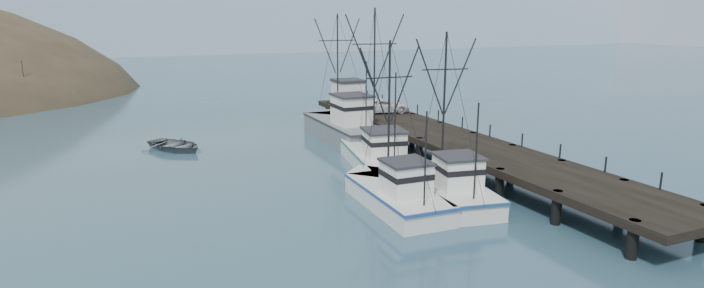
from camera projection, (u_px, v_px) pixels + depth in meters
name	position (u px, v px, depth m)	size (l,w,h in m)	color
ground	(386.00, 268.00, 25.84)	(400.00, 400.00, 0.00)	#29495C
pier	(447.00, 139.00, 45.24)	(6.00, 44.00, 2.00)	black
distant_ridge	(174.00, 52.00, 180.90)	(360.00, 40.00, 26.00)	#9EB2C6
distant_ridge_far	(5.00, 53.00, 174.32)	(180.00, 25.00, 18.00)	silver
trawler_near	(447.00, 187.00, 35.41)	(5.08, 10.83, 10.97)	silver
trawler_mid	(394.00, 194.00, 34.02)	(3.83, 10.48, 10.51)	silver
trawler_far	(378.00, 156.00, 43.18)	(5.94, 12.51, 12.55)	silver
work_vessel	(344.00, 127.00, 52.47)	(4.33, 14.24, 12.15)	slate
pier_shed	(348.00, 92.00, 60.45)	(3.00, 3.20, 2.80)	silver
pickup_truck	(385.00, 106.00, 55.55)	(2.35, 5.10, 1.42)	silver
motorboat	(176.00, 150.00, 48.58)	(4.19, 5.87, 1.22)	slate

